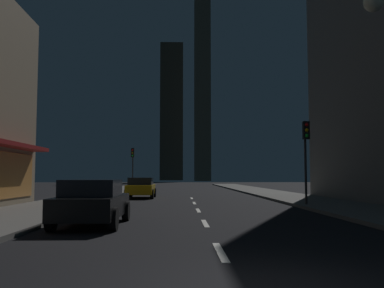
% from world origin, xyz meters
% --- Properties ---
extents(ground_plane, '(78.00, 136.00, 0.10)m').
position_xyz_m(ground_plane, '(0.00, 32.00, -0.05)').
color(ground_plane, black).
extents(sidewalk_right, '(4.00, 76.00, 0.15)m').
position_xyz_m(sidewalk_right, '(7.00, 32.00, 0.07)').
color(sidewalk_right, '#605E59').
rests_on(sidewalk_right, ground).
extents(sidewalk_left, '(4.00, 76.00, 0.15)m').
position_xyz_m(sidewalk_left, '(-7.00, 32.00, 0.07)').
color(sidewalk_left, '#605E59').
rests_on(sidewalk_left, ground).
extents(lane_marking_center, '(0.16, 28.20, 0.01)m').
position_xyz_m(lane_marking_center, '(0.00, 11.00, 0.01)').
color(lane_marking_center, silver).
rests_on(lane_marking_center, ground).
extents(skyscraper_distant_tall, '(8.40, 5.01, 50.82)m').
position_xyz_m(skyscraper_distant_tall, '(-3.90, 148.94, 25.41)').
color(skyscraper_distant_tall, '#302E24').
rests_on(skyscraper_distant_tall, ground).
extents(skyscraper_distant_mid, '(5.01, 5.61, 58.08)m').
position_xyz_m(skyscraper_distant_mid, '(6.25, 125.73, 29.04)').
color(skyscraper_distant_mid, '#4E4A3A').
rests_on(skyscraper_distant_mid, ground).
extents(car_parked_near, '(1.98, 4.24, 1.45)m').
position_xyz_m(car_parked_near, '(-3.60, 7.92, 0.74)').
color(car_parked_near, black).
rests_on(car_parked_near, ground).
extents(car_parked_far, '(1.98, 4.24, 1.45)m').
position_xyz_m(car_parked_far, '(-3.60, 24.61, 0.74)').
color(car_parked_far, gold).
rests_on(car_parked_far, ground).
extents(fire_hydrant_far_left, '(0.42, 0.30, 0.65)m').
position_xyz_m(fire_hydrant_far_left, '(-5.90, 19.72, 0.45)').
color(fire_hydrant_far_left, gold).
rests_on(fire_hydrant_far_left, sidewalk_left).
extents(traffic_light_near_right, '(0.32, 0.48, 4.20)m').
position_xyz_m(traffic_light_near_right, '(5.50, 15.33, 3.19)').
color(traffic_light_near_right, '#2D2D2D').
rests_on(traffic_light_near_right, sidewalk_right).
extents(traffic_light_far_left, '(0.32, 0.48, 4.20)m').
position_xyz_m(traffic_light_far_left, '(-5.50, 36.17, 3.19)').
color(traffic_light_far_left, '#2D2D2D').
rests_on(traffic_light_far_left, sidewalk_left).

